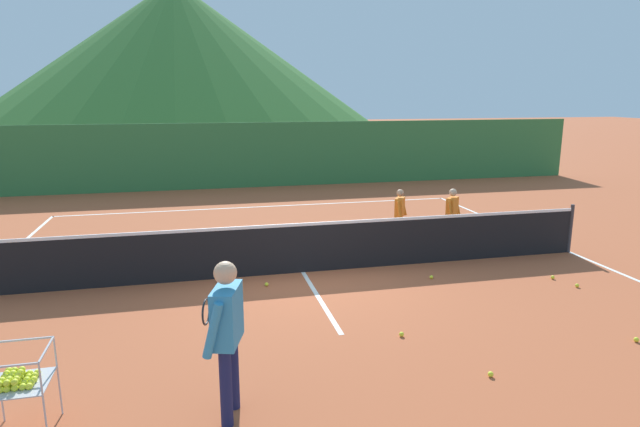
# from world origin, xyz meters

# --- Properties ---
(ground_plane) EXTENTS (120.00, 120.00, 0.00)m
(ground_plane) POSITION_xyz_m (0.00, 0.00, 0.00)
(ground_plane) COLOR #B25633
(line_baseline_far) EXTENTS (11.77, 0.08, 0.01)m
(line_baseline_far) POSITION_xyz_m (0.00, 6.24, 0.00)
(line_baseline_far) COLOR white
(line_baseline_far) RESTS_ON ground
(line_sideline_east) EXTENTS (0.08, 12.58, 0.01)m
(line_sideline_east) POSITION_xyz_m (5.88, 0.00, 0.00)
(line_sideline_east) COLOR white
(line_sideline_east) RESTS_ON ground
(line_service_center) EXTENTS (0.08, 5.59, 0.01)m
(line_service_center) POSITION_xyz_m (0.00, 0.00, 0.00)
(line_service_center) COLOR white
(line_service_center) RESTS_ON ground
(tennis_net) EXTENTS (11.78, 0.08, 1.05)m
(tennis_net) POSITION_xyz_m (0.00, 0.00, 0.50)
(tennis_net) COLOR #333338
(tennis_net) RESTS_ON ground
(instructor) EXTENTS (0.46, 0.84, 1.72)m
(instructor) POSITION_xyz_m (-1.67, -4.39, 1.03)
(instructor) COLOR #191E4C
(instructor) RESTS_ON ground
(student_0) EXTENTS (0.41, 0.47, 1.23)m
(student_0) POSITION_xyz_m (2.58, 1.60, 0.74)
(student_0) COLOR black
(student_0) RESTS_ON ground
(student_1) EXTENTS (0.48, 0.44, 1.27)m
(student_1) POSITION_xyz_m (3.68, 1.20, 0.76)
(student_1) COLOR silver
(student_1) RESTS_ON ground
(ball_cart) EXTENTS (0.58, 0.58, 0.90)m
(ball_cart) POSITION_xyz_m (-3.71, -4.23, 0.59)
(ball_cart) COLOR #B7B7BC
(ball_cart) RESTS_ON ground
(tennis_ball_0) EXTENTS (0.07, 0.07, 0.07)m
(tennis_ball_0) POSITION_xyz_m (2.24, -0.91, 0.03)
(tennis_ball_0) COLOR yellow
(tennis_ball_0) RESTS_ON ground
(tennis_ball_1) EXTENTS (0.07, 0.07, 0.07)m
(tennis_ball_1) POSITION_xyz_m (3.90, -3.93, 0.03)
(tennis_ball_1) COLOR yellow
(tennis_ball_1) RESTS_ON ground
(tennis_ball_2) EXTENTS (0.07, 0.07, 0.07)m
(tennis_ball_2) POSITION_xyz_m (-0.78, -0.59, 0.03)
(tennis_ball_2) COLOR yellow
(tennis_ball_2) RESTS_ON ground
(tennis_ball_3) EXTENTS (0.07, 0.07, 0.07)m
(tennis_ball_3) POSITION_xyz_m (0.81, -3.03, 0.03)
(tennis_ball_3) COLOR yellow
(tennis_ball_3) RESTS_ON ground
(tennis_ball_4) EXTENTS (0.07, 0.07, 0.07)m
(tennis_ball_4) POSITION_xyz_m (1.45, -4.31, 0.03)
(tennis_ball_4) COLOR yellow
(tennis_ball_4) RESTS_ON ground
(tennis_ball_5) EXTENTS (0.07, 0.07, 0.07)m
(tennis_ball_5) POSITION_xyz_m (4.57, -1.90, 0.03)
(tennis_ball_5) COLOR yellow
(tennis_ball_5) RESTS_ON ground
(tennis_ball_6) EXTENTS (0.07, 0.07, 0.07)m
(tennis_ball_6) POSITION_xyz_m (4.42, -1.43, 0.03)
(tennis_ball_6) COLOR yellow
(tennis_ball_6) RESTS_ON ground
(windscreen_fence) EXTENTS (25.89, 0.08, 2.35)m
(windscreen_fence) POSITION_xyz_m (0.00, 9.82, 1.18)
(windscreen_fence) COLOR #33753D
(windscreen_fence) RESTS_ON ground
(hill_0) EXTENTS (46.43, 46.43, 16.24)m
(hill_0) POSITION_xyz_m (-3.45, 58.40, 8.12)
(hill_0) COLOR #2D6628
(hill_0) RESTS_ON ground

